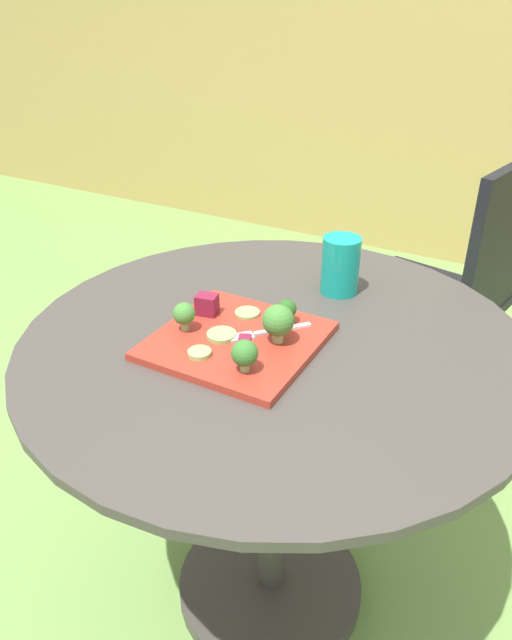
{
  "coord_description": "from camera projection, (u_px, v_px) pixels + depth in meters",
  "views": [
    {
      "loc": [
        0.42,
        -0.83,
        1.29
      ],
      "look_at": [
        -0.02,
        -0.03,
        0.77
      ],
      "focal_mm": 32.82,
      "sensor_mm": 36.0,
      "label": 1
    }
  ],
  "objects": [
    {
      "name": "beet_chunk_0",
      "position": [
        207.0,
        304.0,
        1.11
      ],
      "size": [
        0.04,
        0.04,
        0.04
      ],
      "primitive_type": "cube",
      "rotation": [
        0.0,
        0.0,
        3.34
      ],
      "color": "maroon",
      "rests_on": "salad_plate"
    },
    {
      "name": "salad_plate",
      "position": [
        237.0,
        340.0,
        1.05
      ],
      "size": [
        0.28,
        0.28,
        0.01
      ],
      "primitive_type": "cube",
      "color": "#AD3323",
      "rests_on": "patio_table"
    },
    {
      "name": "broccoli_floret_1",
      "position": [
        184.0,
        314.0,
        1.05
      ],
      "size": [
        0.04,
        0.04,
        0.05
      ],
      "color": "#99B770",
      "rests_on": "salad_plate"
    },
    {
      "name": "drinking_glass",
      "position": [
        340.0,
        268.0,
        1.21
      ],
      "size": [
        0.08,
        0.08,
        0.12
      ],
      "color": "#149989",
      "rests_on": "patio_table"
    },
    {
      "name": "broccoli_floret_2",
      "position": [
        245.0,
        354.0,
        0.94
      ],
      "size": [
        0.04,
        0.04,
        0.06
      ],
      "color": "#99B770",
      "rests_on": "salad_plate"
    },
    {
      "name": "patio_table",
      "position": [
        273.0,
        439.0,
        1.2
      ],
      "size": [
        0.94,
        0.94,
        0.73
      ],
      "color": "#423D38",
      "rests_on": "ground_plane"
    },
    {
      "name": "cucumber_slice_0",
      "position": [
        247.0,
        313.0,
        1.12
      ],
      "size": [
        0.05,
        0.05,
        0.01
      ],
      "primitive_type": "cylinder",
      "color": "#8EB766",
      "rests_on": "salad_plate"
    },
    {
      "name": "broccoli_floret_3",
      "position": [
        287.0,
        309.0,
        1.08
      ],
      "size": [
        0.04,
        0.04,
        0.05
      ],
      "color": "#99B770",
      "rests_on": "salad_plate"
    },
    {
      "name": "patio_chair",
      "position": [
        455.0,
        281.0,
        1.74
      ],
      "size": [
        0.52,
        0.52,
        0.9
      ],
      "color": "black",
      "rests_on": "ground_plane"
    },
    {
      "name": "cucumber_slice_2",
      "position": [
        200.0,
        353.0,
        0.99
      ],
      "size": [
        0.04,
        0.04,
        0.01
      ],
      "primitive_type": "cylinder",
      "color": "#8EB766",
      "rests_on": "salad_plate"
    },
    {
      "name": "fork",
      "position": [
        262.0,
        333.0,
        1.05
      ],
      "size": [
        0.12,
        0.13,
        0.0
      ],
      "color": "silver",
      "rests_on": "salad_plate"
    },
    {
      "name": "broccoli_floret_0",
      "position": [
        278.0,
        321.0,
        1.01
      ],
      "size": [
        0.06,
        0.06,
        0.07
      ],
      "color": "#99B770",
      "rests_on": "salad_plate"
    },
    {
      "name": "cucumber_slice_1",
      "position": [
        222.0,
        335.0,
        1.04
      ],
      "size": [
        0.05,
        0.05,
        0.01
      ],
      "primitive_type": "cylinder",
      "color": "#8EB766",
      "rests_on": "salad_plate"
    },
    {
      "name": "ground_plane",
      "position": [
        270.0,
        588.0,
        1.44
      ],
      "size": [
        12.0,
        12.0,
        0.0
      ],
      "primitive_type": "plane",
      "color": "#70994C"
    },
    {
      "name": "bamboo_fence",
      "position": [
        493.0,
        111.0,
        2.78
      ],
      "size": [
        8.0,
        0.08,
        1.56
      ],
      "primitive_type": "cube",
      "color": "tan",
      "rests_on": "ground_plane"
    },
    {
      "name": "beet_chunk_1",
      "position": [
        245.0,
        344.0,
        1.0
      ],
      "size": [
        0.03,
        0.03,
        0.03
      ],
      "primitive_type": "cube",
      "rotation": [
        0.0,
        0.0,
        5.11
      ],
      "color": "maroon",
      "rests_on": "salad_plate"
    }
  ]
}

